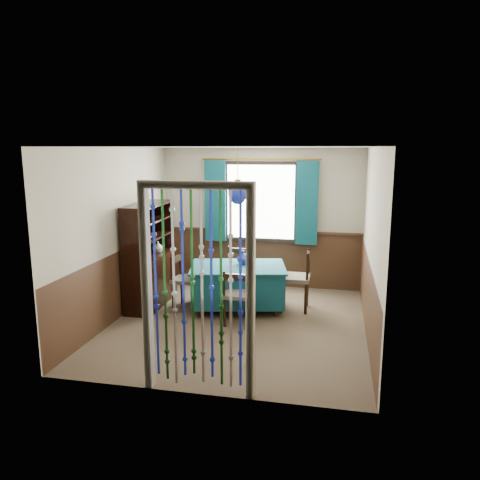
% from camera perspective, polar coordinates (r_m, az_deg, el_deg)
% --- Properties ---
extents(floor, '(4.00, 4.00, 0.00)m').
position_cam_1_polar(floor, '(6.84, -0.25, -10.17)').
color(floor, brown).
rests_on(floor, ground).
extents(ceiling, '(4.00, 4.00, 0.00)m').
position_cam_1_polar(ceiling, '(6.38, -0.27, 11.26)').
color(ceiling, silver).
rests_on(ceiling, ground).
extents(wall_back, '(3.60, 0.00, 3.60)m').
position_cam_1_polar(wall_back, '(8.43, 2.58, 2.68)').
color(wall_back, '#BAB098').
rests_on(wall_back, ground).
extents(wall_front, '(3.60, 0.00, 3.60)m').
position_cam_1_polar(wall_front, '(4.61, -5.48, -4.46)').
color(wall_front, '#BAB098').
rests_on(wall_front, ground).
extents(wall_left, '(0.00, 4.00, 4.00)m').
position_cam_1_polar(wall_left, '(7.09, -14.65, 0.72)').
color(wall_left, '#BAB098').
rests_on(wall_left, ground).
extents(wall_right, '(0.00, 4.00, 4.00)m').
position_cam_1_polar(wall_right, '(6.37, 15.77, -0.47)').
color(wall_right, '#BAB098').
rests_on(wall_right, ground).
extents(wainscot_back, '(3.60, 0.00, 3.60)m').
position_cam_1_polar(wainscot_back, '(8.56, 2.52, -2.31)').
color(wainscot_back, '#3E2717').
rests_on(wainscot_back, ground).
extents(wainscot_front, '(3.60, 0.00, 3.60)m').
position_cam_1_polar(wainscot_front, '(4.88, -5.26, -12.93)').
color(wainscot_front, '#3E2717').
rests_on(wainscot_front, ground).
extents(wainscot_left, '(0.00, 4.00, 4.00)m').
position_cam_1_polar(wainscot_left, '(7.25, -14.25, -5.13)').
color(wainscot_left, '#3E2717').
rests_on(wainscot_left, ground).
extents(wainscot_right, '(0.00, 4.00, 4.00)m').
position_cam_1_polar(wainscot_right, '(6.56, 15.30, -6.90)').
color(wainscot_right, '#3E2717').
rests_on(wainscot_right, ground).
extents(window, '(1.32, 0.12, 1.42)m').
position_cam_1_polar(window, '(8.35, 2.54, 4.67)').
color(window, black).
rests_on(window, wall_back).
extents(doorway, '(1.16, 0.12, 2.18)m').
position_cam_1_polar(doorway, '(4.72, -5.21, -6.61)').
color(doorway, silver).
rests_on(doorway, ground).
extents(dining_table, '(1.63, 1.29, 0.69)m').
position_cam_1_polar(dining_table, '(7.33, -0.25, -5.36)').
color(dining_table, '#104652').
rests_on(dining_table, floor).
extents(chair_near, '(0.41, 0.39, 0.81)m').
position_cam_1_polar(chair_near, '(6.68, -0.30, -6.77)').
color(chair_near, black).
rests_on(chair_near, floor).
extents(chair_far, '(0.41, 0.39, 0.82)m').
position_cam_1_polar(chair_far, '(7.99, -0.42, -3.71)').
color(chair_far, black).
rests_on(chair_far, floor).
extents(chair_left, '(0.44, 0.45, 0.86)m').
position_cam_1_polar(chair_left, '(7.42, -6.73, -4.84)').
color(chair_left, black).
rests_on(chair_left, floor).
extents(chair_right, '(0.45, 0.47, 0.95)m').
position_cam_1_polar(chair_right, '(7.33, 6.97, -4.67)').
color(chair_right, black).
rests_on(chair_right, floor).
extents(sideboard, '(0.45, 1.26, 1.64)m').
position_cam_1_polar(sideboard, '(7.63, -10.94, -3.59)').
color(sideboard, black).
rests_on(sideboard, floor).
extents(pendant_lamp, '(0.29, 0.29, 0.85)m').
position_cam_1_polar(pendant_lamp, '(7.06, -0.26, 5.85)').
color(pendant_lamp, olive).
rests_on(pendant_lamp, ceiling).
extents(vase_table, '(0.24, 0.24, 0.19)m').
position_cam_1_polar(vase_table, '(7.35, 0.42, -2.21)').
color(vase_table, '#17289F').
rests_on(vase_table, dining_table).
extents(bowl_shelf, '(0.24, 0.24, 0.05)m').
position_cam_1_polar(bowl_shelf, '(7.24, -11.48, 0.24)').
color(bowl_shelf, beige).
rests_on(bowl_shelf, sideboard).
extents(vase_sideboard, '(0.21, 0.21, 0.20)m').
position_cam_1_polar(vase_sideboard, '(7.73, -9.98, -0.73)').
color(vase_sideboard, beige).
rests_on(vase_sideboard, sideboard).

